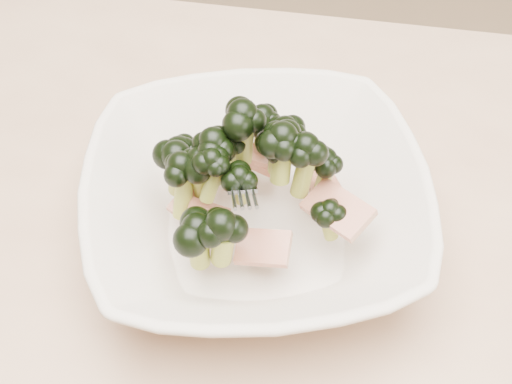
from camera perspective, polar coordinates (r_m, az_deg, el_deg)
dining_table at (r=0.64m, az=-1.03°, el=-14.34°), size 1.20×0.80×0.75m
broccoli_dish at (r=0.57m, az=-0.19°, el=-0.64°), size 0.34×0.34×0.12m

